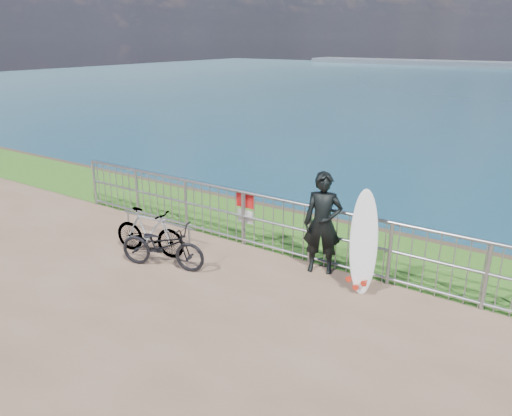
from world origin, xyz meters
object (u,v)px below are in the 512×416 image
Objects in this scene: bicycle_near at (163,246)px; bicycle_far at (149,232)px; surfer at (323,223)px; surfboard at (363,246)px.

bicycle_far reaches higher than bicycle_near.
bicycle_near is (-2.42, -1.47, -0.48)m from surfer.
surfboard is 1.13× the size of bicycle_far.
bicycle_near is 1.06× the size of bicycle_far.
bicycle_near is at bearing -125.50° from bicycle_far.
bicycle_far is (-3.91, -0.90, -0.33)m from surfboard.
surfboard is 4.03m from bicycle_far.
surfboard is at bearing -38.16° from surfer.
surfboard reaches higher than bicycle_far.
surfboard reaches higher than bicycle_near.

